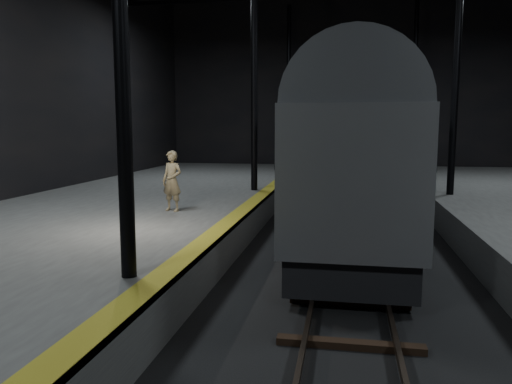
# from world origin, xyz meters

# --- Properties ---
(ground) EXTENTS (44.00, 44.00, 0.00)m
(ground) POSITION_xyz_m (0.00, 0.00, 0.00)
(ground) COLOR black
(ground) RESTS_ON ground
(platform_left) EXTENTS (9.00, 43.80, 1.00)m
(platform_left) POSITION_xyz_m (-7.50, 0.00, 0.50)
(platform_left) COLOR #4A4A48
(platform_left) RESTS_ON ground
(tactile_strip) EXTENTS (0.50, 43.80, 0.01)m
(tactile_strip) POSITION_xyz_m (-3.25, 0.00, 1.00)
(tactile_strip) COLOR #9B901C
(tactile_strip) RESTS_ON platform_left
(track) EXTENTS (2.40, 43.00, 0.24)m
(track) POSITION_xyz_m (0.00, 0.00, 0.07)
(track) COLOR #3F3328
(track) RESTS_ON ground
(train) EXTENTS (2.97, 19.81, 5.29)m
(train) POSITION_xyz_m (-0.00, 7.17, 2.95)
(train) COLOR #9FA1A7
(train) RESTS_ON ground
(woman) EXTENTS (0.78, 0.63, 1.85)m
(woman) POSITION_xyz_m (-5.34, 2.55, 1.93)
(woman) COLOR #8E7B57
(woman) RESTS_ON platform_left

